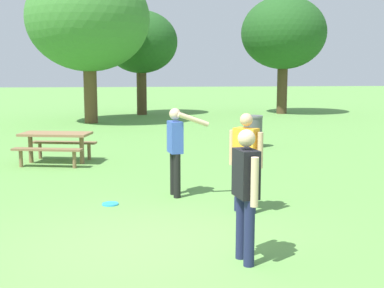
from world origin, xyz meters
The scene contains 10 objects.
ground_plane centered at (0.00, 0.00, 0.00)m, with size 120.00×120.00×0.00m, color #609947.
person_thrower centered at (1.28, -0.75, 0.94)m, with size 0.28×0.60×1.64m.
person_catcher centered at (0.70, 2.57, 0.96)m, with size 0.75×0.60×1.64m.
person_bystander centered at (1.75, 1.39, 0.94)m, with size 0.48×0.43×1.64m.
frisbee centered at (-0.49, 2.09, 0.01)m, with size 0.29×0.29×0.03m, color #2D9EDB.
picnic_table_near centered at (-2.02, 6.20, 0.56)m, with size 1.96×1.75×0.77m.
trash_can_beside_table centered at (3.48, 8.19, 0.48)m, with size 0.59×0.59×0.96m.
tree_tall_left centered at (-1.96, 15.74, 4.43)m, with size 5.24×5.24×6.68m.
tree_broad_center centered at (0.31, 19.58, 3.66)m, with size 3.72×3.72×5.28m.
tree_far_right centered at (7.66, 19.35, 4.16)m, with size 4.39×4.39×6.06m.
Camera 1 is at (-0.02, -6.54, 2.35)m, focal length 47.08 mm.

